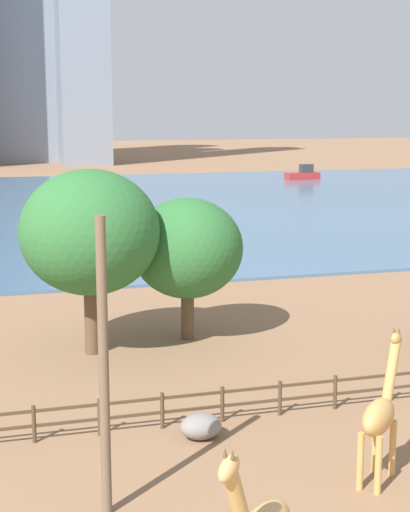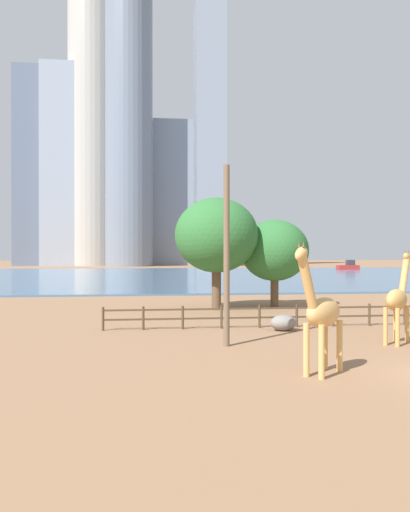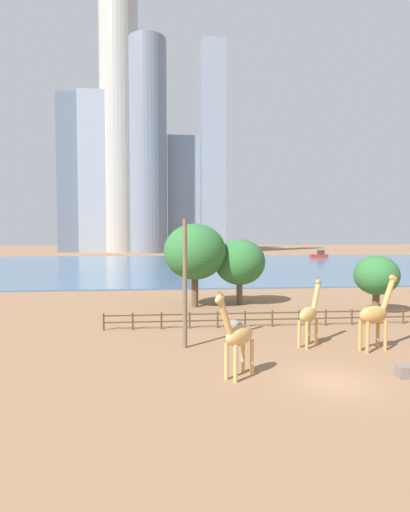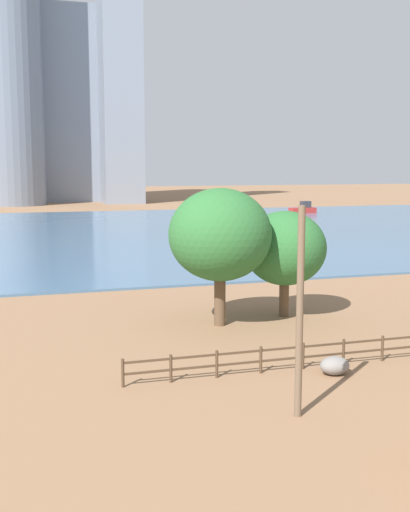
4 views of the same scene
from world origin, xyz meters
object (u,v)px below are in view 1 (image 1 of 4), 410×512
(tree_left_large, at_px, (187,249))
(boat_ferry, at_px, (303,174))
(utility_pole, at_px, (104,369))
(boulder_by_pole, at_px, (201,426))
(tree_right_tall, at_px, (90,233))
(giraffe_tall, at_px, (380,415))

(tree_left_large, height_order, boat_ferry, tree_left_large)
(utility_pole, relative_size, tree_left_large, 1.20)
(boulder_by_pole, height_order, tree_right_tall, tree_right_tall)
(utility_pole, distance_m, boat_ferry, 106.60)
(giraffe_tall, xyz_separation_m, tree_right_tall, (-6.48, 14.92, 3.51))
(tree_left_large, height_order, tree_right_tall, tree_right_tall)
(utility_pole, bearing_deg, tree_right_tall, 83.59)
(utility_pole, distance_m, tree_right_tall, 14.79)
(utility_pole, xyz_separation_m, boat_ferry, (46.46, 95.90, -3.13))
(utility_pole, xyz_separation_m, tree_right_tall, (1.64, 14.63, 1.44))
(giraffe_tall, distance_m, boat_ferry, 103.55)
(giraffe_tall, relative_size, tree_left_large, 0.64)
(utility_pole, bearing_deg, boat_ferry, 64.15)
(giraffe_tall, distance_m, utility_pole, 8.39)
(boulder_by_pole, relative_size, boat_ferry, 0.26)
(boulder_by_pole, relative_size, tree_right_tall, 0.17)
(giraffe_tall, relative_size, boulder_by_pole, 3.10)
(giraffe_tall, xyz_separation_m, utility_pole, (-8.12, 0.29, 2.07))
(boulder_by_pole, xyz_separation_m, boat_ferry, (42.62, 91.80, 0.58))
(tree_right_tall, bearing_deg, tree_left_large, 12.67)
(giraffe_tall, distance_m, tree_right_tall, 16.64)
(utility_pole, height_order, tree_left_large, utility_pole)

